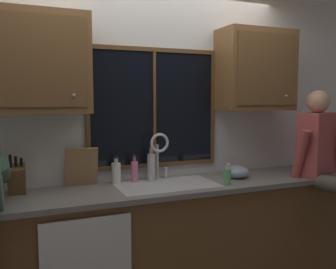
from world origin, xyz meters
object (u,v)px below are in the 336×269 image
at_px(knife_block, 17,180).
at_px(bottle_tall_clear, 135,171).
at_px(bottle_amber_small, 116,173).
at_px(mixing_bowl, 237,172).
at_px(person_sitting_on_counter, 325,157).
at_px(bottle_green_glass, 151,166).
at_px(cutting_board, 82,167).
at_px(soap_dispenser, 227,176).

bearing_deg(knife_block, bottle_tall_clear, 3.45).
height_order(bottle_tall_clear, bottle_amber_small, bottle_tall_clear).
xyz_separation_m(bottle_tall_clear, bottle_amber_small, (-0.15, 0.01, -0.00)).
bearing_deg(mixing_bowl, knife_block, 175.99).
height_order(person_sitting_on_counter, knife_block, person_sitting_on_counter).
distance_m(knife_block, bottle_green_glass, 1.04).
bearing_deg(mixing_bowl, bottle_tall_clear, 168.44).
xyz_separation_m(cutting_board, bottle_tall_clear, (0.42, -0.03, -0.06)).
height_order(cutting_board, soap_dispenser, cutting_board).
xyz_separation_m(cutting_board, bottle_green_glass, (0.57, -0.04, -0.03)).
bearing_deg(bottle_tall_clear, bottle_amber_small, 175.99).
relative_size(mixing_bowl, soap_dispenser, 1.26).
height_order(soap_dispenser, bottle_tall_clear, bottle_tall_clear).
distance_m(person_sitting_on_counter, bottle_green_glass, 1.51).
relative_size(cutting_board, bottle_green_glass, 1.05).
xyz_separation_m(mixing_bowl, bottle_tall_clear, (-0.87, 0.18, 0.04)).
distance_m(cutting_board, bottle_green_glass, 0.57).
relative_size(person_sitting_on_counter, bottle_green_glass, 4.26).
xyz_separation_m(cutting_board, soap_dispenser, (1.09, -0.39, -0.09)).
height_order(knife_block, bottle_green_glass, knife_block).
xyz_separation_m(cutting_board, mixing_bowl, (1.30, -0.21, -0.10)).
distance_m(person_sitting_on_counter, cutting_board, 2.07).
relative_size(person_sitting_on_counter, soap_dispenser, 7.23).
xyz_separation_m(bottle_green_glass, bottle_tall_clear, (-0.14, 0.01, -0.03)).
relative_size(cutting_board, bottle_amber_small, 1.41).
distance_m(person_sitting_on_counter, soap_dispenser, 0.94).
distance_m(person_sitting_on_counter, mixing_bowl, 0.78).
height_order(knife_block, soap_dispenser, knife_block).
relative_size(knife_block, bottle_green_glass, 1.09).
bearing_deg(cutting_board, bottle_green_glass, -4.15).
distance_m(cutting_board, bottle_tall_clear, 0.43).
xyz_separation_m(soap_dispenser, bottle_green_glass, (-0.52, 0.35, 0.06)).
distance_m(mixing_bowl, bottle_tall_clear, 0.89).
xyz_separation_m(person_sitting_on_counter, bottle_tall_clear, (-1.59, 0.46, -0.09)).
xyz_separation_m(person_sitting_on_counter, mixing_bowl, (-0.72, 0.28, -0.13)).
bearing_deg(bottle_green_glass, cutting_board, 175.85).
bearing_deg(knife_block, bottle_green_glass, 2.32).
height_order(cutting_board, bottle_amber_small, cutting_board).
bearing_deg(soap_dispenser, cutting_board, 160.05).
relative_size(soap_dispenser, bottle_green_glass, 0.59).
relative_size(knife_block, bottle_tall_clear, 1.42).
bearing_deg(person_sitting_on_counter, bottle_tall_clear, 163.90).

